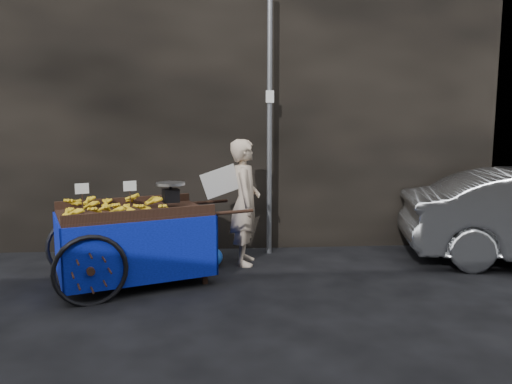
{
  "coord_description": "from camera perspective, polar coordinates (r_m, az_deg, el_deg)",
  "views": [
    {
      "loc": [
        -0.46,
        -6.24,
        2.04
      ],
      "look_at": [
        0.04,
        0.5,
        1.08
      ],
      "focal_mm": 35.0,
      "sensor_mm": 36.0,
      "label": 1
    }
  ],
  "objects": [
    {
      "name": "plastic_bag",
      "position": [
        7.11,
        -5.07,
        -7.42
      ],
      "size": [
        0.31,
        0.25,
        0.28
      ],
      "primitive_type": "ellipsoid",
      "color": "blue",
      "rests_on": "ground"
    },
    {
      "name": "banana_cart",
      "position": [
        6.45,
        -14.32,
        -2.96
      ],
      "size": [
        2.7,
        1.91,
        1.34
      ],
      "rotation": [
        0.0,
        0.0,
        0.37
      ],
      "color": "black",
      "rests_on": "ground"
    },
    {
      "name": "ground",
      "position": [
        6.58,
        -0.0,
        -9.93
      ],
      "size": [
        80.0,
        80.0,
        0.0
      ],
      "primitive_type": "plane",
      "color": "black",
      "rests_on": "ground"
    },
    {
      "name": "vendor",
      "position": [
        7.09,
        -1.26,
        -1.17
      ],
      "size": [
        0.87,
        0.68,
        1.79
      ],
      "rotation": [
        0.0,
        0.0,
        1.5
      ],
      "color": "tan",
      "rests_on": "ground"
    },
    {
      "name": "street_pole",
      "position": [
        7.58,
        1.55,
        7.86
      ],
      "size": [
        0.12,
        0.1,
        4.0
      ],
      "color": "slate",
      "rests_on": "ground"
    },
    {
      "name": "building_wall",
      "position": [
        8.9,
        1.31,
        11.07
      ],
      "size": [
        13.5,
        2.0,
        5.0
      ],
      "color": "black",
      "rests_on": "ground"
    }
  ]
}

